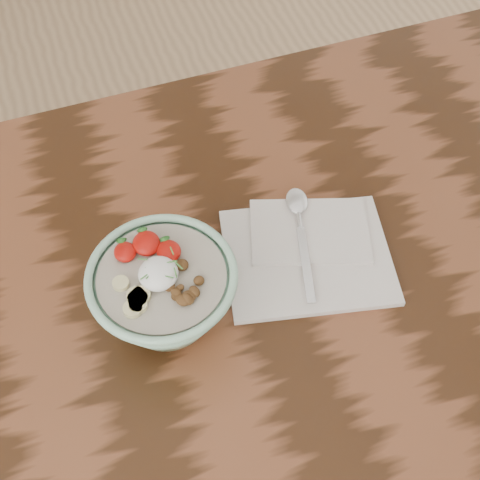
{
  "coord_description": "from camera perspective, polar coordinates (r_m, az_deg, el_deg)",
  "views": [
    {
      "loc": [
        -19.34,
        -45.44,
        155.09
      ],
      "look_at": [
        -2.89,
        0.78,
        86.3
      ],
      "focal_mm": 50.0,
      "sensor_mm": 36.0,
      "label": 1
    }
  ],
  "objects": [
    {
      "name": "napkin",
      "position": [
        0.97,
        5.82,
        -0.95
      ],
      "size": [
        27.1,
        23.75,
        1.45
      ],
      "rotation": [
        0.0,
        0.0,
        -0.22
      ],
      "color": "silver",
      "rests_on": "table"
    },
    {
      "name": "table",
      "position": [
        1.02,
        1.69,
        -6.62
      ],
      "size": [
        160.0,
        90.0,
        75.0
      ],
      "color": "#331B0C",
      "rests_on": "ground"
    },
    {
      "name": "breakfast_bowl",
      "position": [
        0.86,
        -6.5,
        -4.44
      ],
      "size": [
        19.1,
        19.1,
        12.62
      ],
      "rotation": [
        0.0,
        0.0,
        0.35
      ],
      "color": "#99CEAE",
      "rests_on": "table"
    },
    {
      "name": "spoon",
      "position": [
        0.99,
        5.05,
        2.04
      ],
      "size": [
        7.65,
        19.9,
        1.05
      ],
      "rotation": [
        0.0,
        0.0,
        -0.28
      ],
      "color": "silver",
      "rests_on": "napkin"
    }
  ]
}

